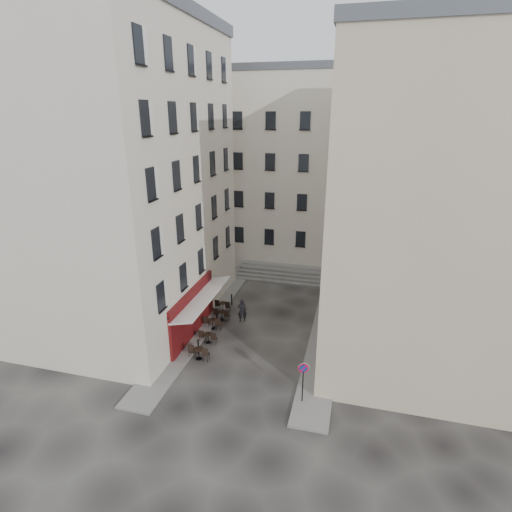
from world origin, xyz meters
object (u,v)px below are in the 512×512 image
(bistro_table_b, at_px, (208,337))
(pedestrian, at_px, (242,310))
(bistro_table_a, at_px, (199,352))
(no_parking_sign, at_px, (303,375))

(bistro_table_b, xyz_separation_m, pedestrian, (1.37, 3.39, 0.47))
(pedestrian, bearing_deg, bistro_table_a, 54.08)
(no_parking_sign, relative_size, bistro_table_b, 1.97)
(no_parking_sign, distance_m, bistro_table_a, 7.37)
(bistro_table_b, relative_size, pedestrian, 0.68)
(no_parking_sign, distance_m, bistro_table_b, 8.29)
(no_parking_sign, xyz_separation_m, pedestrian, (-5.61, 7.68, -0.84))
(bistro_table_a, relative_size, bistro_table_b, 1.08)
(no_parking_sign, xyz_separation_m, bistro_table_a, (-6.86, 2.37, -1.27))
(no_parking_sign, bearing_deg, pedestrian, 109.26)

